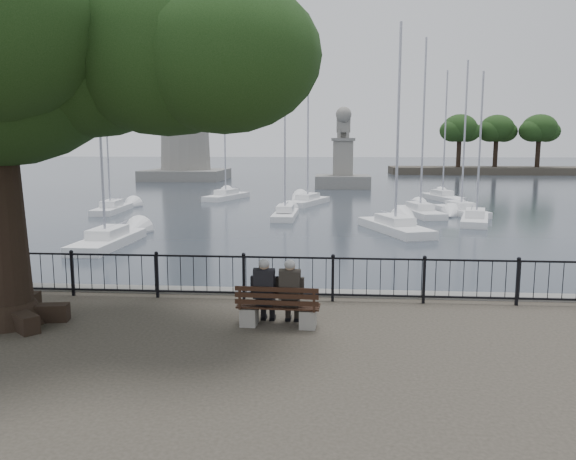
# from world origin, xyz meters

# --- Properties ---
(harbor) EXTENTS (260.00, 260.00, 1.20)m
(harbor) POSITION_xyz_m (0.00, 3.00, -0.50)
(harbor) COLOR slate
(harbor) RESTS_ON ground
(railing) EXTENTS (22.06, 0.06, 1.00)m
(railing) POSITION_xyz_m (0.00, 2.50, 0.56)
(railing) COLOR black
(railing) RESTS_ON ground
(bench) EXTENTS (1.61, 0.56, 0.84)m
(bench) POSITION_xyz_m (-0.04, 0.63, 0.29)
(bench) COLOR gray
(bench) RESTS_ON ground
(person_left) EXTENTS (0.40, 0.67, 1.33)m
(person_left) POSITION_xyz_m (-0.30, 0.74, 0.61)
(person_left) COLOR black
(person_left) RESTS_ON ground
(person_right) EXTENTS (0.40, 0.67, 1.33)m
(person_right) POSITION_xyz_m (0.19, 0.71, 0.61)
(person_right) COLOR black
(person_right) RESTS_ON ground
(tree) EXTENTS (9.97, 6.96, 8.14)m
(tree) POSITION_xyz_m (-4.57, 0.59, 5.36)
(tree) COLOR black
(tree) RESTS_ON ground
(lighthouse) EXTENTS (10.02, 10.02, 30.67)m
(lighthouse) POSITION_xyz_m (-18.00, 62.00, 11.92)
(lighthouse) COLOR slate
(lighthouse) RESTS_ON ground
(lion_monument) EXTENTS (5.67, 5.67, 8.44)m
(lion_monument) POSITION_xyz_m (2.00, 49.94, 1.10)
(lion_monument) COLOR slate
(lion_monument) RESTS_ON ground
(sailboat_a) EXTENTS (1.62, 5.57, 9.83)m
(sailboat_a) POSITION_xyz_m (-8.99, 14.22, -0.71)
(sailboat_a) COLOR white
(sailboat_a) RESTS_ON ground
(sailboat_b) EXTENTS (1.37, 4.74, 10.13)m
(sailboat_b) POSITION_xyz_m (-1.92, 24.50, -0.68)
(sailboat_b) COLOR white
(sailboat_b) RESTS_ON ground
(sailboat_c) EXTENTS (3.59, 6.18, 10.63)m
(sailboat_c) POSITION_xyz_m (4.20, 19.41, -0.70)
(sailboat_c) COLOR white
(sailboat_c) RESTS_ON ground
(sailboat_d) EXTENTS (2.68, 5.27, 8.67)m
(sailboat_d) POSITION_xyz_m (9.17, 23.05, -0.72)
(sailboat_d) COLOR white
(sailboat_d) RESTS_ON ground
(sailboat_e) EXTENTS (1.70, 5.07, 10.19)m
(sailboat_e) POSITION_xyz_m (-13.79, 26.64, -0.69)
(sailboat_e) COLOR white
(sailboat_e) RESTS_ON ground
(sailboat_f) EXTENTS (3.28, 5.74, 12.32)m
(sailboat_f) POSITION_xyz_m (-0.90, 32.53, -0.65)
(sailboat_f) COLOR white
(sailboat_f) RESTS_ON ground
(sailboat_g) EXTENTS (2.85, 5.46, 10.49)m
(sailboat_g) POSITION_xyz_m (9.91, 37.01, -0.68)
(sailboat_g) COLOR white
(sailboat_g) RESTS_ON ground
(sailboat_h) EXTENTS (3.17, 5.80, 13.65)m
(sailboat_h) POSITION_xyz_m (-7.82, 36.21, -0.61)
(sailboat_h) COLOR white
(sailboat_h) RESTS_ON ground
(sailboat_i) EXTENTS (2.83, 5.51, 9.88)m
(sailboat_i) POSITION_xyz_m (9.27, 27.32, -0.70)
(sailboat_i) COLOR white
(sailboat_i) RESTS_ON ground
(sailboat_j) EXTENTS (2.66, 5.58, 11.12)m
(sailboat_j) POSITION_xyz_m (6.53, 26.40, -0.67)
(sailboat_j) COLOR white
(sailboat_j) RESTS_ON ground
(far_shore) EXTENTS (30.00, 8.60, 9.18)m
(far_shore) POSITION_xyz_m (25.54, 79.46, 3.00)
(far_shore) COLOR #343028
(far_shore) RESTS_ON ground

